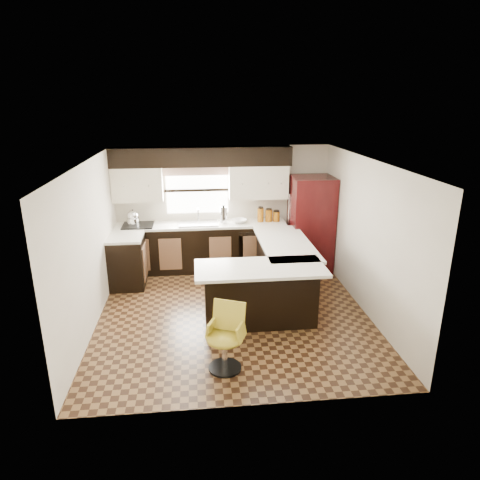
{
  "coord_description": "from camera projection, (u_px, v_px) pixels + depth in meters",
  "views": [
    {
      "loc": [
        -0.54,
        -6.11,
        3.26
      ],
      "look_at": [
        0.16,
        0.45,
        1.07
      ],
      "focal_mm": 32.0,
      "sensor_mm": 36.0,
      "label": 1
    }
  ],
  "objects": [
    {
      "name": "counter_left",
      "position": [
        125.0,
        237.0,
        7.55
      ],
      "size": [
        0.6,
        0.7,
        0.04
      ],
      "primitive_type": "cube",
      "color": "silver",
      "rests_on": "base_cab_left"
    },
    {
      "name": "base_cab_back",
      "position": [
        202.0,
        248.0,
        8.45
      ],
      "size": [
        3.3,
        0.6,
        0.9
      ],
      "primitive_type": "cube",
      "color": "black",
      "rests_on": "floor"
    },
    {
      "name": "counter_back",
      "position": [
        201.0,
        225.0,
        8.3
      ],
      "size": [
        3.3,
        0.6,
        0.04
      ],
      "primitive_type": "cube",
      "color": "silver",
      "rests_on": "base_cab_back"
    },
    {
      "name": "canister_small",
      "position": [
        276.0,
        217.0,
        8.44
      ],
      "size": [
        0.14,
        0.14,
        0.19
      ],
      "primitive_type": "cylinder",
      "color": "#90510B",
      "rests_on": "counter_back"
    },
    {
      "name": "counter_pen_long",
      "position": [
        285.0,
        243.0,
        7.24
      ],
      "size": [
        0.84,
        1.95,
        0.04
      ],
      "primitive_type": "cube",
      "color": "silver",
      "rests_on": "peninsula_long"
    },
    {
      "name": "bar_chair",
      "position": [
        225.0,
        339.0,
        5.29
      ],
      "size": [
        0.6,
        0.6,
        0.86
      ],
      "primitive_type": null,
      "rotation": [
        0.0,
        0.0,
        -0.41
      ],
      "color": "gold",
      "rests_on": "floor"
    },
    {
      "name": "canister_large",
      "position": [
        260.0,
        215.0,
        8.39
      ],
      "size": [
        0.12,
        0.12,
        0.27
      ],
      "primitive_type": "cylinder",
      "color": "#90510B",
      "rests_on": "counter_back"
    },
    {
      "name": "sink",
      "position": [
        198.0,
        223.0,
        8.27
      ],
      "size": [
        0.75,
        0.45,
        0.03
      ],
      "primitive_type": "cube",
      "color": "#B2B2B7",
      "rests_on": "counter_back"
    },
    {
      "name": "percolator",
      "position": [
        224.0,
        215.0,
        8.29
      ],
      "size": [
        0.14,
        0.14,
        0.32
      ],
      "primitive_type": "cylinder",
      "color": "silver",
      "rests_on": "counter_back"
    },
    {
      "name": "base_cab_left",
      "position": [
        127.0,
        262.0,
        7.7
      ],
      "size": [
        0.6,
        0.7,
        0.9
      ],
      "primitive_type": "cube",
      "color": "black",
      "rests_on": "floor"
    },
    {
      "name": "wall_left",
      "position": [
        90.0,
        246.0,
        6.26
      ],
      "size": [
        0.0,
        4.4,
        4.4
      ],
      "primitive_type": "plane",
      "rotation": [
        1.57,
        0.0,
        1.57
      ],
      "color": "beige",
      "rests_on": "floor"
    },
    {
      "name": "ceiling",
      "position": [
        232.0,
        162.0,
        6.09
      ],
      "size": [
        4.4,
        4.4,
        0.0
      ],
      "primitive_type": "plane",
      "rotation": [
        3.14,
        0.0,
        0.0
      ],
      "color": "silver",
      "rests_on": "wall_back"
    },
    {
      "name": "floor",
      "position": [
        233.0,
        312.0,
        6.85
      ],
      "size": [
        4.4,
        4.4,
        0.0
      ],
      "primitive_type": "plane",
      "color": "#49301A",
      "rests_on": "ground"
    },
    {
      "name": "peninsula_return",
      "position": [
        260.0,
        295.0,
        6.41
      ],
      "size": [
        1.65,
        0.6,
        0.9
      ],
      "primitive_type": "cube",
      "color": "black",
      "rests_on": "floor"
    },
    {
      "name": "upper_cab_left",
      "position": [
        137.0,
        184.0,
        8.05
      ],
      "size": [
        0.94,
        0.35,
        0.64
      ],
      "primitive_type": "cube",
      "color": "beige",
      "rests_on": "wall_back"
    },
    {
      "name": "wall_right",
      "position": [
        366.0,
        237.0,
        6.68
      ],
      "size": [
        0.0,
        4.4,
        4.4
      ],
      "primitive_type": "plane",
      "rotation": [
        1.57,
        0.0,
        -1.57
      ],
      "color": "beige",
      "rests_on": "floor"
    },
    {
      "name": "kettle",
      "position": [
        133.0,
        217.0,
        8.09
      ],
      "size": [
        0.22,
        0.22,
        0.3
      ],
      "primitive_type": null,
      "color": "silver",
      "rests_on": "cooktop"
    },
    {
      "name": "cooktop",
      "position": [
        138.0,
        225.0,
        8.15
      ],
      "size": [
        0.58,
        0.5,
        0.02
      ],
      "primitive_type": "cube",
      "color": "black",
      "rests_on": "counter_back"
    },
    {
      "name": "refrigerator",
      "position": [
        311.0,
        224.0,
        8.35
      ],
      "size": [
        0.79,
        0.76,
        1.85
      ],
      "primitive_type": "cube",
      "color": "#36090A",
      "rests_on": "floor"
    },
    {
      "name": "window_pane",
      "position": [
        197.0,
        190.0,
        8.37
      ],
      "size": [
        1.2,
        0.02,
        0.9
      ],
      "primitive_type": "cube",
      "color": "white",
      "rests_on": "wall_back"
    },
    {
      "name": "mixing_bowl",
      "position": [
        239.0,
        221.0,
        8.36
      ],
      "size": [
        0.36,
        0.36,
        0.07
      ],
      "primitive_type": "imported",
      "rotation": [
        0.0,
        0.0,
        0.36
      ],
      "color": "white",
      "rests_on": "counter_back"
    },
    {
      "name": "peninsula_long",
      "position": [
        282.0,
        269.0,
        7.39
      ],
      "size": [
        0.6,
        1.95,
        0.9
      ],
      "primitive_type": "cube",
      "color": "black",
      "rests_on": "floor"
    },
    {
      "name": "soffit",
      "position": [
        202.0,
        157.0,
        8.02
      ],
      "size": [
        3.4,
        0.35,
        0.36
      ],
      "primitive_type": "cube",
      "color": "black",
      "rests_on": "wall_back"
    },
    {
      "name": "upper_cab_right",
      "position": [
        258.0,
        182.0,
        8.28
      ],
      "size": [
        1.14,
        0.35,
        0.64
      ],
      "primitive_type": "cube",
      "color": "beige",
      "rests_on": "wall_back"
    },
    {
      "name": "wall_front",
      "position": [
        252.0,
        309.0,
        4.39
      ],
      "size": [
        4.4,
        0.0,
        4.4
      ],
      "primitive_type": "plane",
      "rotation": [
        -1.57,
        0.0,
        0.0
      ],
      "color": "beige",
      "rests_on": "floor"
    },
    {
      "name": "valance",
      "position": [
        197.0,
        171.0,
        8.21
      ],
      "size": [
        1.3,
        0.06,
        0.18
      ],
      "primitive_type": "cube",
      "color": "#D19B93",
      "rests_on": "wall_back"
    },
    {
      "name": "canister_med",
      "position": [
        269.0,
        216.0,
        8.41
      ],
      "size": [
        0.13,
        0.13,
        0.24
      ],
      "primitive_type": "cylinder",
      "color": "#90510B",
      "rests_on": "counter_back"
    },
    {
      "name": "counter_pen_return",
      "position": [
        260.0,
        268.0,
        6.18
      ],
      "size": [
        1.89,
        0.84,
        0.04
      ],
      "primitive_type": "cube",
      "color": "silver",
      "rests_on": "peninsula_return"
    },
    {
      "name": "wall_back",
      "position": [
        223.0,
        207.0,
        8.55
      ],
      "size": [
        4.4,
        0.0,
        4.4
      ],
      "primitive_type": "plane",
      "rotation": [
        1.57,
        0.0,
        0.0
      ],
      "color": "beige",
      "rests_on": "floor"
    },
    {
      "name": "dishwasher",
      "position": [
        254.0,
        252.0,
        8.29
      ],
      "size": [
        0.58,
        0.03,
        0.78
      ],
      "primitive_type": "cube",
      "color": "black",
      "rests_on": "floor"
    }
  ]
}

